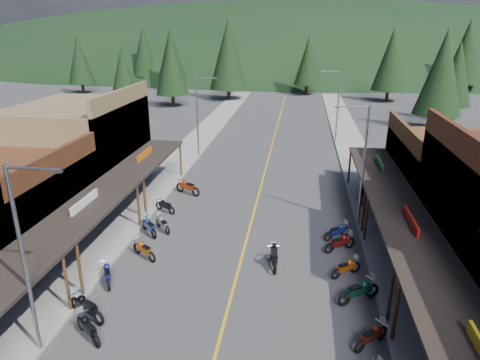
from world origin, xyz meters
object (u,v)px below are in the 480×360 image
at_px(bike_west_5, 88,327).
at_px(bike_east_6, 372,335).
at_px(streetlight_0, 26,255).
at_px(bike_east_7, 359,290).
at_px(bike_west_8, 144,249).
at_px(pine_0, 79,60).
at_px(shop_west_3, 82,149).
at_px(pine_3, 308,60).
at_px(bike_west_7, 107,273).
at_px(pine_4, 391,59).
at_px(streetlight_2, 362,161).
at_px(pine_5, 466,52).
at_px(shop_east_3, 453,177).
at_px(pine_7, 144,52).
at_px(pedestrian_east_b, 360,199).
at_px(pine_2, 228,54).
at_px(bike_west_9, 149,225).
at_px(shop_west_2, 4,210).
at_px(streetlight_3, 337,103).
at_px(bike_west_12, 188,186).
at_px(bike_west_6, 86,306).
at_px(bike_west_11, 165,205).
at_px(streetlight_1, 199,113).
at_px(pine_8, 123,76).
at_px(pine_1, 171,54).
at_px(bike_east_8, 346,267).
at_px(rider_on_bike, 274,257).
at_px(pine_11, 442,73).
at_px(pine_10, 171,64).
at_px(bike_west_10, 163,223).
at_px(bike_east_10, 337,231).
at_px(pine_9, 456,74).

height_order(bike_west_5, bike_east_6, bike_west_5).
bearing_deg(streetlight_0, bike_east_7, 21.81).
bearing_deg(bike_west_8, pine_0, 65.80).
xyz_separation_m(shop_west_3, pine_3, (17.78, 54.70, 2.96)).
height_order(pine_3, bike_west_7, pine_3).
relative_size(pine_4, bike_east_7, 5.43).
height_order(streetlight_2, pine_5, pine_5).
height_order(shop_east_3, pine_3, pine_3).
bearing_deg(pine_7, pine_4, -17.74).
xyz_separation_m(bike_west_5, pedestrian_east_b, (12.93, 14.97, 0.50)).
height_order(pine_2, bike_west_9, pine_2).
bearing_deg(bike_west_7, shop_west_2, 132.46).
xyz_separation_m(streetlight_3, pine_5, (27.05, 42.00, 3.53)).
relative_size(shop_east_3, bike_west_12, 4.66).
distance_m(bike_west_6, bike_west_11, 11.91).
bearing_deg(streetlight_1, shop_west_2, -108.52).
height_order(bike_west_5, bike_west_6, bike_west_6).
bearing_deg(pine_8, bike_west_5, -69.87).
bearing_deg(pine_1, streetlight_2, -63.47).
relative_size(streetlight_1, pine_7, 0.64).
bearing_deg(streetlight_2, bike_east_8, -100.61).
bearing_deg(rider_on_bike, bike_west_7, -170.16).
xyz_separation_m(bike_west_5, bike_west_7, (-0.99, 4.11, 0.00)).
xyz_separation_m(bike_west_9, bike_west_11, (-0.03, 3.47, -0.07)).
distance_m(pine_7, bike_west_7, 81.29).
xyz_separation_m(pine_4, bike_west_9, (-24.24, -55.32, -6.63)).
height_order(bike_west_8, pedestrian_east_b, pedestrian_east_b).
bearing_deg(bike_west_9, pine_1, 63.84).
xyz_separation_m(pine_11, bike_west_9, (-26.24, -33.32, -6.58)).
bearing_deg(pine_10, bike_west_10, -74.41).
distance_m(pine_11, bike_west_10, 42.04).
relative_size(pine_11, bike_west_8, 6.08).
height_order(pine_10, bike_west_8, pine_10).
relative_size(pine_10, bike_west_10, 6.17).
height_order(bike_west_12, bike_east_10, bike_west_12).
distance_m(shop_west_3, bike_east_8, 22.05).
bearing_deg(bike_west_6, pine_4, 6.78).
bearing_deg(bike_east_6, bike_west_12, 174.12).
distance_m(pine_9, bike_east_6, 52.25).
bearing_deg(rider_on_bike, pine_5, 57.05).
bearing_deg(pedestrian_east_b, pine_0, -60.54).
distance_m(pine_8, pine_9, 46.27).
relative_size(pine_7, pine_11, 1.01).
bearing_deg(pine_9, bike_east_8, -112.77).
distance_m(bike_west_8, bike_east_10, 11.76).
xyz_separation_m(pine_2, bike_west_6, (3.79, -61.76, -7.33)).
relative_size(shop_west_3, streetlight_2, 1.36).
bearing_deg(streetlight_0, bike_west_10, 82.75).
height_order(pine_4, bike_east_7, pine_4).
distance_m(shop_west_2, pine_0, 65.88).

